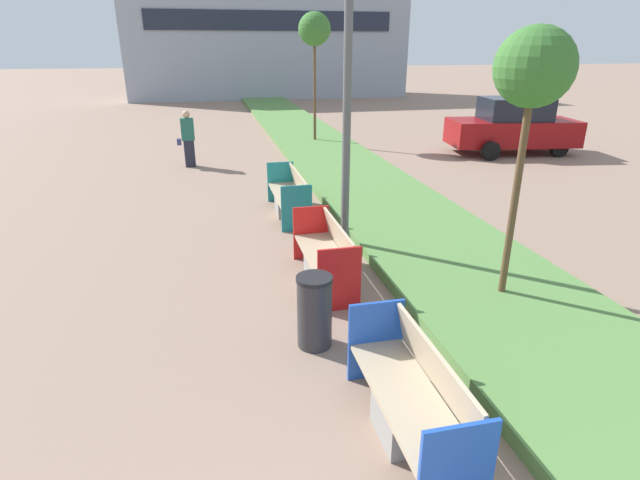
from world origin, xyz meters
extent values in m
cube|color=#568442|center=(3.20, 12.00, 0.09)|extent=(2.80, 120.00, 0.18)
cube|color=#939EAD|center=(4.00, 37.24, 4.50)|extent=(18.89, 5.00, 9.00)
cube|color=#1E2333|center=(4.00, 34.68, 4.95)|extent=(15.86, 0.08, 1.20)
cube|color=gray|center=(0.90, 3.47, 0.21)|extent=(0.52, 0.60, 0.42)
cube|color=tan|center=(0.90, 3.47, 0.44)|extent=(0.58, 1.85, 0.05)
cube|color=tan|center=(1.17, 3.47, 0.70)|extent=(0.14, 1.77, 0.48)
cube|color=blue|center=(0.90, 2.53, 0.47)|extent=(0.62, 0.04, 0.94)
cube|color=blue|center=(0.90, 4.41, 0.47)|extent=(0.62, 0.04, 0.94)
cube|color=gray|center=(0.90, 6.92, 0.21)|extent=(0.52, 0.60, 0.42)
cube|color=tan|center=(0.90, 6.92, 0.44)|extent=(0.58, 1.86, 0.05)
cube|color=tan|center=(1.17, 6.92, 0.70)|extent=(0.14, 1.79, 0.48)
cube|color=red|center=(0.90, 5.96, 0.47)|extent=(0.62, 0.04, 0.94)
cube|color=red|center=(0.90, 7.87, 0.47)|extent=(0.62, 0.04, 0.94)
cube|color=gray|center=(0.90, 10.33, 0.21)|extent=(0.52, 0.60, 0.42)
cube|color=tan|center=(0.90, 10.33, 0.44)|extent=(0.58, 2.10, 0.05)
cube|color=tan|center=(1.17, 10.33, 0.70)|extent=(0.14, 2.02, 0.48)
cube|color=#197A7F|center=(0.90, 9.26, 0.47)|extent=(0.62, 0.04, 0.94)
cube|color=#197A7F|center=(0.90, 11.40, 0.47)|extent=(0.62, 0.04, 0.94)
cylinder|color=#2D2D30|center=(0.38, 5.19, 0.44)|extent=(0.43, 0.43, 0.88)
cylinder|color=black|center=(0.38, 5.19, 0.91)|extent=(0.44, 0.44, 0.05)
cylinder|color=#56595B|center=(1.55, 8.04, 4.05)|extent=(0.14, 0.14, 8.09)
cylinder|color=brown|center=(3.26, 5.68, 1.48)|extent=(0.10, 0.10, 2.97)
sphere|color=#38702D|center=(3.26, 5.68, 3.24)|extent=(0.99, 0.99, 0.99)
cylinder|color=brown|center=(3.26, 18.41, 1.85)|extent=(0.10, 0.10, 3.70)
sphere|color=#38702D|center=(3.26, 18.41, 4.01)|extent=(1.14, 1.14, 1.14)
cube|color=#232633|center=(-1.26, 15.61, 0.40)|extent=(0.30, 0.22, 0.81)
cube|color=#236051|center=(-1.26, 15.61, 1.13)|extent=(0.38, 0.24, 0.65)
sphere|color=tan|center=(-1.26, 15.61, 1.57)|extent=(0.22, 0.22, 0.22)
cube|color=navy|center=(-1.54, 15.61, 0.77)|extent=(0.12, 0.20, 0.18)
cube|color=maroon|center=(9.44, 15.25, 0.72)|extent=(4.42, 2.37, 0.84)
cube|color=black|center=(9.44, 15.25, 1.50)|extent=(2.31, 1.84, 0.72)
cylinder|color=black|center=(10.70, 14.35, 0.30)|extent=(0.60, 0.20, 0.60)
cylinder|color=black|center=(10.70, 16.15, 0.30)|extent=(0.60, 0.20, 0.60)
cylinder|color=black|center=(8.18, 14.35, 0.30)|extent=(0.60, 0.20, 0.60)
cylinder|color=black|center=(8.18, 16.15, 0.30)|extent=(0.60, 0.20, 0.60)
camera|label=1|loc=(-0.73, -0.03, 3.49)|focal=28.00mm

